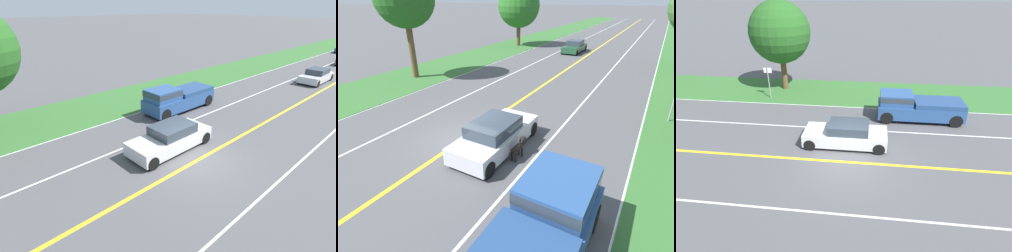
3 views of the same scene
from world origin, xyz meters
The scene contains 10 objects.
ground_plane centered at (0.00, 0.00, 0.00)m, with size 400.00×400.00×0.00m, color #4C4C4F.
centre_divider_line centered at (0.00, 0.00, 0.00)m, with size 0.18×160.00×0.01m, color yellow.
lane_edge_line_right centered at (7.00, 0.00, 0.00)m, with size 0.14×160.00×0.01m, color white.
lane_dash_same_dir centered at (3.50, 0.00, 0.00)m, with size 0.10×160.00×0.01m, color white.
lane_dash_oncoming centered at (-3.50, 0.00, 0.00)m, with size 0.10×160.00×0.01m, color white.
grass_verge_right centered at (10.00, 0.00, 0.01)m, with size 6.00×160.00×0.03m, color #33662D.
ego_car centered at (1.73, 0.17, 0.64)m, with size 1.85×4.58×1.36m.
dog centered at (2.89, 0.04, 0.52)m, with size 0.30×1.26×0.84m.
pickup_truck centered at (5.49, -4.06, 0.93)m, with size 2.00×5.48×1.83m.
car_trailing_near centered at (1.54, -19.54, 0.62)m, with size 1.87×4.51×1.31m.
Camera 1 is at (-6.93, 8.53, 6.83)m, focal length 28.00 mm.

